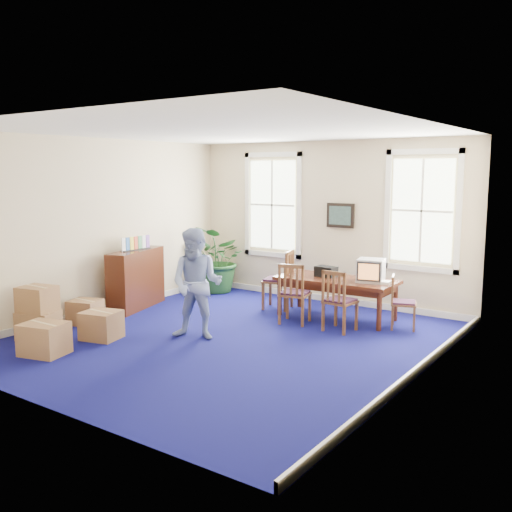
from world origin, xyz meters
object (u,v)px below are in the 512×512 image
Objects in this scene: conference_table at (336,298)px; credenza at (136,278)px; potted_plant at (219,259)px; cardboard_boxes at (53,312)px; man at (197,284)px; chair_near_left at (295,293)px; crt_tv at (371,270)px.

credenza is at bearing -158.15° from conference_table.
potted_plant reaches higher than cardboard_boxes.
man is 2.29m from cardboard_boxes.
potted_plant reaches higher than credenza.
chair_near_left is (-0.43, -0.72, 0.17)m from conference_table.
chair_near_left is at bearing -157.09° from crt_tv.
man is 1.19× the size of credenza.
cardboard_boxes is (-1.83, -1.31, -0.43)m from man.
crt_tv is 0.33× the size of potted_plant.
conference_table is 4.41× the size of crt_tv.
conference_table is 0.86m from chair_near_left.
man reaches higher than cardboard_boxes.
conference_table is 1.38× the size of cardboard_boxes.
cardboard_boxes is at bearing -93.59° from credenza.
conference_table is at bearing -133.48° from chair_near_left.
potted_plant is at bearing 159.51° from crt_tv.
cardboard_boxes is at bearing -147.38° from crt_tv.
conference_table is at bearing 171.28° from crt_tv.
conference_table is at bearing 42.07° from man.
credenza is (-3.07, -0.78, 0.04)m from chair_near_left.
potted_plant is at bearing -37.73° from chair_near_left.
conference_table is 2.73m from man.
potted_plant is (-3.08, 0.53, 0.37)m from conference_table.
conference_table is at bearing 7.67° from credenza.
potted_plant reaches higher than crt_tv.
credenza is 2.08m from potted_plant.
man is at bearing -118.03° from conference_table.
chair_near_left reaches higher than cardboard_boxes.
chair_near_left is 0.73× the size of potted_plant.
potted_plant reaches higher than chair_near_left.
crt_tv is at bearing -156.49° from chair_near_left.
man is (-1.83, -2.44, -0.05)m from crt_tv.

